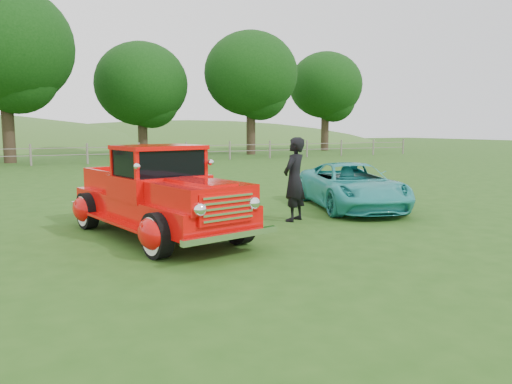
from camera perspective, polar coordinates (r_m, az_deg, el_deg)
name	(u,v)px	position (r m, az deg, el deg)	size (l,w,h in m)	color
ground	(261,240)	(9.46, 0.57, -5.53)	(140.00, 140.00, 0.00)	#234C14
distant_hills	(9,182)	(67.99, -26.40, 1.02)	(116.00, 60.00, 18.00)	#335E22
fence_line	(87,154)	(30.53, -18.72, 4.18)	(48.00, 0.12, 1.20)	slate
tree_near_west	(3,46)	(33.53, -26.94, 14.66)	(8.00, 8.00, 10.42)	#2F2117
tree_near_east	(141,84)	(38.45, -12.97, 11.90)	(6.80, 6.80, 8.33)	#2F2117
tree_mid_east	(251,74)	(39.39, -0.59, 13.33)	(7.20, 7.20, 9.44)	#2F2117
tree_far_east	(326,85)	(46.48, 7.96, 11.97)	(6.60, 6.60, 8.86)	#2F2117
red_pickup	(158,196)	(9.88, -11.11, -0.43)	(2.97, 5.24, 1.78)	black
teal_sedan	(351,186)	(13.30, 10.85, 0.70)	(1.97, 4.27, 1.19)	teal
man	(294,179)	(11.29, 4.40, 1.45)	(0.69, 0.45, 1.90)	black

